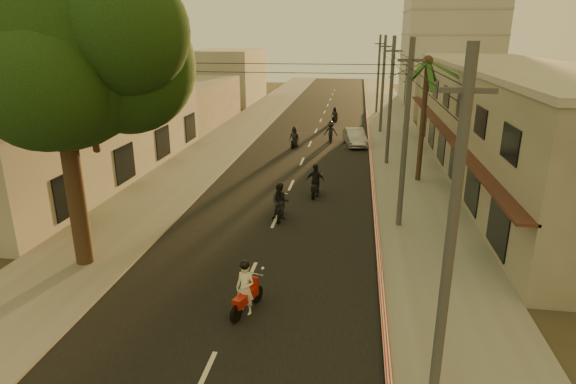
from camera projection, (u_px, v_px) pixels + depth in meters
name	position (u px, v px, depth m)	size (l,w,h in m)	color
ground	(238.00, 302.00, 17.21)	(160.00, 160.00, 0.00)	#383023
road	(302.00, 161.00, 36.00)	(10.00, 140.00, 0.02)	black
sidewalk_right	(404.00, 165.00, 34.98)	(5.00, 140.00, 0.12)	slate
sidewalk_left	(205.00, 157.00, 37.00)	(5.00, 140.00, 0.12)	slate
curb_stripe	(373.00, 183.00, 30.59)	(0.20, 60.00, 0.20)	red
shophouse_row	(513.00, 123.00, 31.10)	(8.80, 34.20, 7.30)	gray
left_building	(80.00, 138.00, 31.43)	(8.20, 24.20, 5.20)	#A8A498
broadleaf_tree	(67.00, 53.00, 17.45)	(9.60, 8.70, 12.10)	black
palm_tree	(427.00, 68.00, 28.92)	(5.00, 5.00, 8.20)	black
utility_poles	(392.00, 73.00, 33.12)	(1.20, 48.26, 9.00)	#38383A
filler_right	(444.00, 88.00, 56.67)	(8.00, 14.00, 6.00)	#A8A498
filler_left_near	(185.00, 103.00, 50.35)	(8.00, 14.00, 4.40)	#A8A498
filler_left_far	(229.00, 76.00, 66.86)	(8.00, 14.00, 7.00)	#A8A498
scooter_red	(246.00, 290.00, 16.28)	(1.05, 1.95, 1.99)	black
scooter_mid_a	(280.00, 203.00, 24.60)	(0.96, 2.02, 1.99)	black
scooter_mid_b	(315.00, 182.00, 28.12)	(1.17, 2.03, 2.00)	black
scooter_far_a	(294.00, 138.00, 40.15)	(0.97, 1.84, 1.81)	black
scooter_far_b	(331.00, 132.00, 42.20)	(1.23, 1.96, 1.93)	black
parked_car	(355.00, 137.00, 40.99)	(2.27, 4.52, 1.42)	#989A9F
scooter_far_c	(335.00, 115.00, 51.65)	(1.03, 1.65, 1.66)	black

